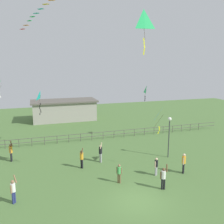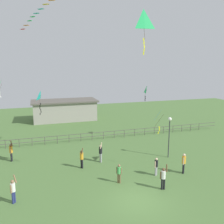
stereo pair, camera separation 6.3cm
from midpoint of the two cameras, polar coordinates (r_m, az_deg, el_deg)
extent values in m
plane|color=#4C7038|center=(17.67, 6.04, -19.99)|extent=(80.00, 80.00, 0.00)
cylinder|color=#38383D|center=(24.67, 13.07, -6.20)|extent=(0.10, 0.10, 3.74)
sphere|color=white|center=(24.15, 13.29, -1.62)|extent=(0.36, 0.36, 0.36)
cylinder|color=#99999E|center=(23.32, -2.68, -10.71)|extent=(0.15, 0.15, 0.86)
cylinder|color=#99999E|center=(23.46, -2.86, -10.58)|extent=(0.15, 0.15, 0.86)
cylinder|color=black|center=(23.12, -2.79, -8.96)|extent=(0.31, 0.31, 0.61)
sphere|color=beige|center=(22.98, -2.80, -7.98)|extent=(0.23, 0.23, 0.23)
cylinder|color=beige|center=(22.74, -2.69, -7.87)|extent=(0.24, 0.13, 0.58)
cylinder|color=beige|center=(23.31, -3.01, -8.89)|extent=(0.09, 0.09, 0.58)
cylinder|color=navy|center=(18.41, -21.93, -17.92)|extent=(0.14, 0.14, 0.84)
cylinder|color=navy|center=(18.30, -22.25, -18.13)|extent=(0.14, 0.14, 0.84)
cylinder|color=white|center=(18.03, -22.26, -16.03)|extent=(0.31, 0.31, 0.59)
sphere|color=#8C6647|center=(17.85, -22.36, -14.86)|extent=(0.22, 0.22, 0.22)
cylinder|color=#8C6647|center=(17.91, -21.84, -14.31)|extent=(0.25, 0.21, 0.56)
cylinder|color=#8C6647|center=(17.90, -22.67, -16.39)|extent=(0.09, 0.09, 0.56)
cylinder|color=black|center=(21.95, 16.24, -12.59)|extent=(0.15, 0.15, 0.88)
cylinder|color=black|center=(22.11, 16.30, -12.41)|extent=(0.15, 0.15, 0.88)
cylinder|color=orange|center=(21.74, 16.38, -10.68)|extent=(0.32, 0.32, 0.62)
sphere|color=beige|center=(21.59, 16.45, -9.62)|extent=(0.24, 0.24, 0.24)
cylinder|color=beige|center=(21.56, 16.30, -10.98)|extent=(0.10, 0.10, 0.59)
cylinder|color=beige|center=(21.95, 16.46, -10.57)|extent=(0.10, 0.10, 0.59)
cylinder|color=#99999E|center=(21.19, 10.28, -13.34)|extent=(0.13, 0.13, 0.78)
cylinder|color=#99999E|center=(21.07, 10.08, -13.49)|extent=(0.13, 0.13, 0.78)
cylinder|color=black|center=(20.86, 10.24, -11.75)|extent=(0.29, 0.29, 0.55)
sphere|color=beige|center=(20.72, 10.28, -10.78)|extent=(0.21, 0.21, 0.21)
cylinder|color=beige|center=(21.03, 10.49, -11.66)|extent=(0.09, 0.09, 0.52)
cylinder|color=beige|center=(20.72, 9.98, -12.00)|extent=(0.09, 0.09, 0.52)
cylinder|color=black|center=(25.49, -22.53, -9.63)|extent=(0.15, 0.15, 0.86)
cylinder|color=black|center=(25.34, -22.60, -9.77)|extent=(0.15, 0.15, 0.86)
cylinder|color=orange|center=(25.17, -22.69, -8.13)|extent=(0.32, 0.32, 0.61)
sphere|color=brown|center=(25.04, -22.76, -7.22)|extent=(0.23, 0.23, 0.23)
cylinder|color=brown|center=(25.19, -22.58, -6.81)|extent=(0.24, 0.12, 0.58)
cylinder|color=brown|center=(24.99, -22.77, -8.37)|extent=(0.09, 0.09, 0.58)
cylinder|color=black|center=(19.13, 12.03, -16.12)|extent=(0.15, 0.15, 0.86)
cylinder|color=black|center=(19.08, 11.53, -16.17)|extent=(0.15, 0.15, 0.86)
cylinder|color=white|center=(18.78, 11.88, -14.17)|extent=(0.31, 0.31, 0.61)
sphere|color=brown|center=(18.61, 11.93, -13.00)|extent=(0.23, 0.23, 0.23)
cylinder|color=brown|center=(18.58, 12.62, -12.68)|extent=(0.13, 0.17, 0.58)
cylinder|color=brown|center=(18.74, 11.24, -14.32)|extent=(0.09, 0.09, 0.57)
cylinder|color=brown|center=(19.62, 1.80, -15.26)|extent=(0.13, 0.13, 0.78)
cylinder|color=brown|center=(19.66, 1.36, -15.20)|extent=(0.13, 0.13, 0.78)
cylinder|color=#4CB259|center=(19.35, 1.59, -13.47)|extent=(0.28, 0.28, 0.55)
sphere|color=#8C6647|center=(19.20, 1.60, -12.44)|extent=(0.21, 0.21, 0.21)
cylinder|color=#8C6647|center=(19.31, 2.14, -13.64)|extent=(0.09, 0.09, 0.52)
cylinder|color=#8C6647|center=(19.42, 1.05, -13.48)|extent=(0.09, 0.09, 0.52)
cylinder|color=black|center=(22.22, -7.05, -11.96)|extent=(0.14, 0.14, 0.84)
cylinder|color=black|center=(22.35, -7.27, -11.83)|extent=(0.14, 0.14, 0.84)
cylinder|color=orange|center=(22.01, -7.21, -10.18)|extent=(0.31, 0.31, 0.59)
sphere|color=brown|center=(21.87, -7.23, -9.18)|extent=(0.22, 0.22, 0.22)
cylinder|color=brown|center=(21.64, -7.07, -9.07)|extent=(0.23, 0.16, 0.57)
cylinder|color=brown|center=(22.19, -7.49, -10.11)|extent=(0.09, 0.09, 0.56)
pyramid|color=#1EB759|center=(17.22, 7.25, 20.61)|extent=(1.01, 0.57, 1.31)
cylinder|color=#4C381E|center=(16.91, 7.44, 18.55)|extent=(0.07, 0.46, 1.31)
cube|color=yellow|center=(16.83, 7.35, 16.47)|extent=(0.12, 0.01, 0.21)
cube|color=yellow|center=(16.85, 7.42, 15.71)|extent=(0.09, 0.02, 0.20)
cube|color=yellow|center=(16.87, 7.51, 14.95)|extent=(0.12, 0.04, 0.21)
cube|color=yellow|center=(16.84, 7.45, 14.21)|extent=(0.09, 0.03, 0.20)
cube|color=yellow|center=(16.80, 7.34, 13.47)|extent=(0.09, 0.03, 0.20)
pyramid|color=#1EB759|center=(27.42, -24.45, 6.10)|extent=(0.46, 0.93, 0.92)
cylinder|color=#4C381E|center=(27.47, -24.80, 5.12)|extent=(0.43, 0.03, 0.92)
cube|color=white|center=(27.55, -24.72, 3.27)|extent=(0.11, 0.03, 0.21)
pyramid|color=#1EB759|center=(28.93, 8.05, 5.28)|extent=(0.50, 1.00, 0.89)
cylinder|color=#4C381E|center=(28.96, 7.80, 4.42)|extent=(0.25, 0.08, 0.89)
cube|color=black|center=(28.95, 7.68, 3.59)|extent=(0.11, 0.03, 0.21)
cube|color=black|center=(28.98, 7.67, 3.16)|extent=(0.12, 0.03, 0.21)
cube|color=black|center=(28.99, 7.62, 2.73)|extent=(0.08, 0.03, 0.20)
pyramid|color=#19B2B2|center=(27.28, -16.42, 3.82)|extent=(0.65, 1.19, 1.00)
cylinder|color=#4C381E|center=(27.39, -16.66, 2.78)|extent=(0.29, 0.11, 1.00)
cube|color=black|center=(27.48, -16.52, 1.83)|extent=(0.10, 0.04, 0.20)
cube|color=black|center=(27.47, -16.64, 1.36)|extent=(0.10, 0.02, 0.21)
cube|color=black|center=(27.50, -16.65, 0.91)|extent=(0.08, 0.04, 0.20)
cube|color=black|center=(27.58, -16.47, 0.48)|extent=(0.11, 0.02, 0.21)
cube|color=black|center=(27.63, -16.38, 0.04)|extent=(0.10, 0.02, 0.21)
cube|color=black|center=(27.62, -16.58, -0.44)|extent=(0.09, 0.04, 0.20)
pyramid|color=#198CD1|center=(20.82, 11.89, -0.50)|extent=(1.11, 1.15, 1.17)
cylinder|color=#4C381E|center=(20.98, 10.85, -1.99)|extent=(0.61, 0.43, 1.17)
cube|color=yellow|center=(21.19, 10.91, -3.58)|extent=(0.10, 0.04, 0.21)
cube|color=yellow|center=(21.26, 10.92, -4.14)|extent=(0.10, 0.04, 0.20)
cube|color=yellow|center=(21.21, 10.69, -4.78)|extent=(0.12, 0.03, 0.21)
cube|color=orange|center=(22.17, -14.10, 24.04)|extent=(0.58, 0.48, 0.03)
cube|color=yellow|center=(22.37, -15.34, 23.15)|extent=(0.57, 0.51, 0.03)
cube|color=#19B2B2|center=(22.62, -16.43, 22.13)|extent=(0.55, 0.54, 0.03)
cube|color=#19B2B2|center=(22.93, -17.39, 21.18)|extent=(0.53, 0.55, 0.03)
cube|color=#1EB759|center=(23.30, -18.21, 20.43)|extent=(0.48, 0.58, 0.03)
cube|color=#1EB759|center=(23.70, -18.86, 19.55)|extent=(0.47, 0.58, 0.03)
cube|color=orange|center=(24.08, -19.57, 18.58)|extent=(0.53, 0.55, 0.03)
cube|color=red|center=(24.46, -20.28, 17.74)|extent=(0.48, 0.58, 0.03)
cylinder|color=#4C4742|center=(29.29, -23.81, -6.95)|extent=(0.06, 0.06, 0.95)
cylinder|color=#4C4742|center=(29.16, -21.01, -6.82)|extent=(0.06, 0.06, 0.95)
cylinder|color=#4C4742|center=(29.10, -18.32, -6.67)|extent=(0.06, 0.06, 0.95)
cylinder|color=#4C4742|center=(29.10, -15.58, -6.51)|extent=(0.06, 0.06, 0.95)
cylinder|color=#4C4742|center=(29.17, -12.79, -6.33)|extent=(0.06, 0.06, 0.95)
cylinder|color=#4C4742|center=(29.30, -10.13, -6.14)|extent=(0.06, 0.06, 0.95)
cylinder|color=#4C4742|center=(29.50, -7.41, -5.93)|extent=(0.06, 0.06, 0.95)
cylinder|color=#4C4742|center=(29.76, -4.78, -5.72)|extent=(0.06, 0.06, 0.95)
cylinder|color=#4C4742|center=(30.09, -2.15, -5.50)|extent=(0.06, 0.06, 0.95)
cylinder|color=#4C4742|center=(30.49, 0.41, -5.27)|extent=(0.06, 0.06, 0.95)
cylinder|color=#4C4742|center=(30.91, 2.78, -5.05)|extent=(0.06, 0.06, 0.95)
cylinder|color=#4C4742|center=(31.42, 5.22, -4.81)|extent=(0.06, 0.06, 0.95)
cylinder|color=#4C4742|center=(31.98, 7.54, -4.58)|extent=(0.06, 0.06, 0.95)
cylinder|color=#4C4742|center=(32.58, 9.75, -4.35)|extent=(0.06, 0.06, 0.95)
cylinder|color=#4C4742|center=(33.21, 11.83, -4.12)|extent=(0.06, 0.06, 0.95)
cylinder|color=#4C4742|center=(33.92, 13.94, -3.89)|extent=(0.06, 0.06, 0.95)
cylinder|color=#4C4742|center=(34.65, 15.88, -3.68)|extent=(0.06, 0.06, 0.95)
cylinder|color=#4C4742|center=(35.44, 17.79, -3.46)|extent=(0.06, 0.06, 0.95)
cylinder|color=#4C4742|center=(36.23, 19.55, -3.25)|extent=(0.06, 0.06, 0.95)
cube|color=#4C4742|center=(29.63, -4.90, -4.92)|extent=(36.00, 0.05, 0.05)
cube|color=#4C4742|center=(29.75, -4.88, -5.73)|extent=(36.00, 0.05, 0.05)
cube|color=gray|center=(40.74, -11.14, 0.27)|extent=(9.89, 4.36, 3.06)
cube|color=#59544C|center=(40.46, -11.22, 2.56)|extent=(10.49, 4.96, 0.24)
camera|label=1|loc=(0.03, -90.09, -0.02)|focal=39.07mm
camera|label=2|loc=(0.03, 89.91, 0.02)|focal=39.07mm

